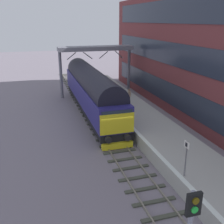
% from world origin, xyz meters
% --- Properties ---
extents(ground_plane, '(140.00, 140.00, 0.00)m').
position_xyz_m(ground_plane, '(0.00, 0.00, 0.00)').
color(ground_plane, slate).
rests_on(ground_plane, ground).
extents(track_main, '(2.50, 60.00, 0.15)m').
position_xyz_m(track_main, '(0.00, -0.00, 0.05)').
color(track_main, gray).
rests_on(track_main, ground).
extents(station_platform, '(4.00, 44.00, 1.01)m').
position_xyz_m(station_platform, '(3.60, 0.00, 0.50)').
color(station_platform, '#A4A49D').
rests_on(station_platform, ground).
extents(diesel_locomotive, '(2.74, 18.11, 4.68)m').
position_xyz_m(diesel_locomotive, '(0.00, 7.69, 2.48)').
color(diesel_locomotive, black).
rests_on(diesel_locomotive, ground).
extents(platform_number_sign, '(0.10, 0.44, 2.12)m').
position_xyz_m(platform_number_sign, '(1.99, -7.33, 2.40)').
color(platform_number_sign, slate).
rests_on(platform_number_sign, station_platform).
extents(waiting_passenger, '(0.37, 0.51, 1.64)m').
position_xyz_m(waiting_passenger, '(3.63, 6.23, 1.99)').
color(waiting_passenger, '#2A2A37').
rests_on(waiting_passenger, station_platform).
extents(overhead_footbridge, '(9.30, 2.00, 6.24)m').
position_xyz_m(overhead_footbridge, '(2.05, 14.26, 5.56)').
color(overhead_footbridge, slate).
rests_on(overhead_footbridge, ground).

